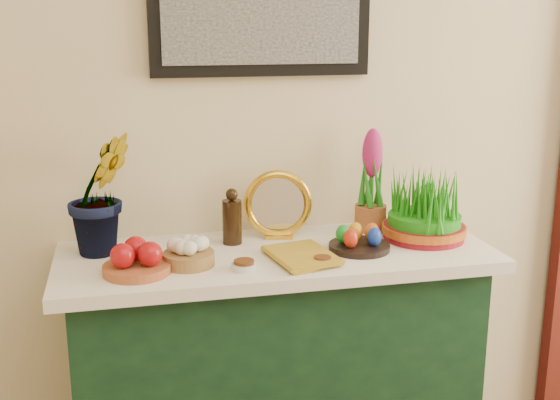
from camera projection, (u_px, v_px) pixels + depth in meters
The scene contains 13 objects.
sideboard at pixel (277, 379), 2.39m from camera, with size 1.30×0.45×0.85m, color #153B1F.
tablecloth at pixel (277, 256), 2.28m from camera, with size 1.40×0.55×0.04m, color white.
hyacinth_green at pixel (100, 174), 2.18m from camera, with size 0.26×0.22×0.51m, color #21791A.
apple_bowl at pixel (137, 260), 2.05m from camera, with size 0.22×0.22×0.10m.
garlic_basket at pixel (189, 254), 2.12m from camera, with size 0.21×0.21×0.09m.
vinegar_cruet at pixel (232, 219), 2.32m from camera, with size 0.06×0.06×0.19m.
mirror at pixel (278, 205), 2.38m from camera, with size 0.24×0.09×0.24m.
book at pixel (275, 259), 2.14m from camera, with size 0.16×0.24×0.03m, color #B38D21.
spice_dish_left at pixel (244, 265), 2.09m from camera, with size 0.08×0.08×0.03m.
spice_dish_right at pixel (323, 261), 2.13m from camera, with size 0.06×0.06×0.03m.
egg_plate at pixel (359, 241), 2.27m from camera, with size 0.20×0.20×0.08m.
hyacinth_pink at pixel (371, 185), 2.45m from camera, with size 0.11×0.11×0.36m.
wheatgrass_sabzeh at pixel (425, 210), 2.37m from camera, with size 0.28×0.28×0.23m.
Camera 1 is at (-0.83, -0.10, 1.61)m, focal length 45.00 mm.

